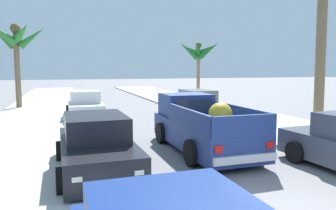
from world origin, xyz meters
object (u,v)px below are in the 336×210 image
Objects in this scene: car_right_near at (197,104)px; palm_tree_left_mid at (16,40)px; pickup_truck at (201,127)px; car_left_near at (96,146)px; car_right_mid at (85,106)px; palm_tree_right_fore at (198,52)px.

palm_tree_left_mid reaches higher than car_right_near.
pickup_truck is 3.85m from car_left_near.
car_right_near is 12.89m from palm_tree_left_mid.
palm_tree_left_mid is at bearing 103.57° from car_left_near.
car_left_near is at bearing -158.93° from pickup_truck.
pickup_truck is at bearing -62.38° from palm_tree_left_mid.
pickup_truck reaches higher than car_right_near.
palm_tree_left_mid reaches higher than car_left_near.
car_left_near is at bearing -91.87° from car_right_mid.
car_right_mid is at bearing 88.13° from car_left_near.
pickup_truck is 18.08m from palm_tree_right_fore.
palm_tree_left_mid is (-14.27, -2.40, 0.38)m from palm_tree_right_fore.
car_right_near is at bearing -34.21° from palm_tree_left_mid.
pickup_truck is 8.82m from car_right_mid.
car_right_near is at bearing 52.32° from car_left_near.
palm_tree_left_mid is at bearing 117.62° from pickup_truck.
car_left_near is (-3.59, -1.38, -0.08)m from pickup_truck.
car_right_near is (6.47, 8.38, 0.00)m from car_left_near.
car_right_near is 10.77m from palm_tree_right_fore.
car_left_near is at bearing -127.68° from car_right_near.
car_left_near is 16.21m from palm_tree_left_mid.
car_right_near is 6.28m from car_right_mid.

